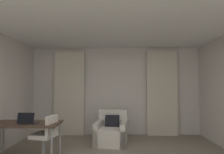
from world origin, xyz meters
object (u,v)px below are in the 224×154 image
Objects in this scene: armchair at (112,132)px; desk at (26,126)px; laptop at (28,121)px; desk_chair at (45,141)px.

armchair is 2.05m from desk.
armchair is at bearing 34.97° from desk.
armchair is 2.07m from laptop.
desk_chair is (0.40, -0.03, -0.28)m from desk.
desk_chair reaches higher than desk.
desk_chair is 0.50m from laptop.
laptop is at bearing -165.57° from desk_chair.
laptop is (-1.56, -1.26, 0.51)m from armchair.
desk is 0.18m from laptop.
desk_chair is 2.61× the size of laptop.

